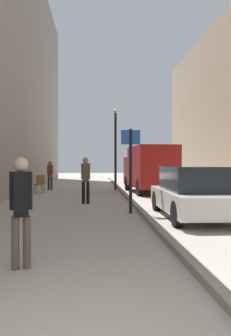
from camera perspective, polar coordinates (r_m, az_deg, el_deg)
The scene contains 10 objects.
ground_plane at distance 14.60m, azimuth -4.10°, elevation -5.28°, with size 80.00×80.00×0.00m, color #A8A093.
kerb_strip at distance 14.66m, azimuth 2.11°, elevation -5.02°, with size 0.16×40.00×0.12m, color gray.
pedestrian_main_foreground at distance 5.10m, azimuth -15.75°, elevation -5.98°, with size 0.32×0.22×1.63m.
pedestrian_mid_block at distance 12.88m, azimuth -5.09°, elevation -1.51°, with size 0.35×0.24×1.78m.
pedestrian_far_crossing at distance 20.01m, azimuth -11.06°, elevation -0.90°, with size 0.33×0.22×1.66m.
delivery_van at distance 17.71m, azimuth 5.78°, elevation -0.03°, with size 2.28×5.10×2.42m.
parked_car at distance 9.85m, azimuth 13.15°, elevation -4.07°, with size 1.87×4.22×1.45m.
street_sign_post at distance 10.35m, azimuth 2.59°, elevation 0.80°, with size 0.60×0.10×2.60m.
lamp_post at distance 19.83m, azimuth 0.00°, elevation 4.19°, with size 0.28×0.28×4.76m.
cafe_chair_near_window at distance 17.72m, azimuth -12.76°, elevation -2.46°, with size 0.60×0.60×0.94m.
Camera 1 is at (0.15, -2.52, 1.54)m, focal length 35.88 mm.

